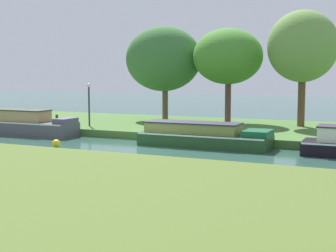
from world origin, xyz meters
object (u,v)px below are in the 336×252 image
Objects in this scene: lamp_post at (89,99)px; mooring_post_near at (57,121)px; slate_narrowboat at (5,122)px; channel_buoy at (56,144)px; willow_tree_centre at (228,57)px; willow_tree_left at (163,59)px; forest_barge at (203,136)px; willow_tree_right at (302,47)px.

lamp_post is 2.24m from mooring_post_near.
slate_narrowboat is at bearing -155.30° from mooring_post_near.
channel_buoy is at bearing -52.78° from mooring_post_near.
willow_tree_centre is at bearing 65.14° from channel_buoy.
slate_narrowboat is at bearing -129.58° from willow_tree_left.
mooring_post_near is (-8.28, -6.26, -3.76)m from willow_tree_centre.
willow_tree_centre is 8.28× the size of mooring_post_near.
willow_tree_left is 4.57m from willow_tree_centre.
forest_barge is 6.87m from channel_buoy.
willow_tree_centre is 8.88m from lamp_post.
willow_tree_left reaches higher than willow_tree_centre.
willow_tree_left is 8.77× the size of mooring_post_near.
willow_tree_centre reaches higher than lamp_post.
mooring_post_near is (2.73, 1.26, 0.09)m from slate_narrowboat.
forest_barge is at bearing -16.75° from lamp_post.
lamp_post is at bearing 29.83° from slate_narrowboat.
willow_tree_right is (9.10, -0.69, 0.53)m from willow_tree_left.
willow_tree_centre is 12.51m from channel_buoy.
forest_barge is 0.67× the size of slate_narrowboat.
mooring_post_near is at bearing -155.45° from willow_tree_right.
willow_tree_right reaches higher than mooring_post_near.
lamp_post reaches higher than slate_narrowboat.
willow_tree_right is at bearing 64.65° from forest_barge.
mooring_post_near is at bearing 172.42° from forest_barge.
channel_buoy is (3.34, -4.40, -0.56)m from mooring_post_near.
willow_tree_left is at bearing 60.42° from mooring_post_near.
willow_tree_right is 14.71m from mooring_post_near.
willow_tree_centre reaches higher than channel_buoy.
willow_tree_right is 12.64m from lamp_post.
willow_tree_right reaches higher than willow_tree_left.
lamp_post is at bearing 163.25° from forest_barge.
forest_barge is 12.18m from slate_narrowboat.
willow_tree_left is 2.47× the size of lamp_post.
slate_narrowboat is 13.88m from willow_tree_centre.
mooring_post_near is (-1.46, -1.15, -1.25)m from lamp_post.
mooring_post_near is at bearing 127.22° from channel_buoy.
willow_tree_left is 6.34m from lamp_post.
willow_tree_centre reaches higher than forest_barge.
slate_narrowboat is 13.23× the size of mooring_post_near.
willow_tree_centre is (-1.16, 7.52, 4.00)m from forest_barge.
willow_tree_left reaches higher than slate_narrowboat.
forest_barge is 8.59m from willow_tree_centre.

